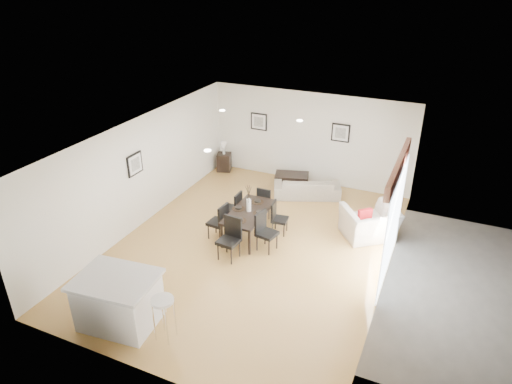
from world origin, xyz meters
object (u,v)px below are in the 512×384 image
at_px(coffee_table, 292,180).
at_px(bar_stool, 163,305).
at_px(dining_chair_wfar, 235,206).
at_px(dining_chair_head, 231,235).
at_px(sofa, 307,188).
at_px(dining_chair_efar, 277,216).
at_px(dining_chair_foot, 265,201).
at_px(side_table, 224,162).
at_px(dining_chair_wnear, 220,220).
at_px(dining_chair_enear, 264,229).
at_px(kitchen_island, 119,300).
at_px(dining_table, 249,214).
at_px(armchair, 369,223).

distance_m(coffee_table, bar_stool, 6.67).
height_order(dining_chair_wfar, dining_chair_head, dining_chair_head).
distance_m(sofa, coffee_table, 0.76).
relative_size(dining_chair_efar, dining_chair_foot, 0.98).
bearing_deg(bar_stool, side_table, 109.56).
height_order(sofa, dining_chair_head, dining_chair_head).
bearing_deg(dining_chair_wnear, sofa, 163.05).
bearing_deg(dining_chair_enear, bar_stool, -177.02).
xyz_separation_m(coffee_table, kitchen_island, (-0.88, -6.65, 0.30)).
xyz_separation_m(sofa, dining_chair_foot, (-0.62, -1.55, 0.20)).
relative_size(dining_chair_wfar, dining_chair_foot, 1.01).
bearing_deg(side_table, dining_table, -53.88).
relative_size(dining_table, dining_chair_enear, 1.72).
relative_size(armchair, side_table, 2.14).
bearing_deg(dining_chair_efar, dining_table, 117.83).
bearing_deg(armchair, dining_chair_foot, -35.48).
bearing_deg(dining_chair_wfar, armchair, 102.27).
height_order(sofa, coffee_table, sofa).
bearing_deg(coffee_table, dining_table, -106.07).
distance_m(dining_chair_foot, coffee_table, 2.01).
relative_size(sofa, dining_table, 1.15).
height_order(dining_chair_head, kitchen_island, kitchen_island).
height_order(armchair, bar_stool, bar_stool).
relative_size(sofa, coffee_table, 1.90).
xyz_separation_m(sofa, dining_chair_head, (-0.61, -3.52, 0.28)).
height_order(sofa, side_table, side_table).
relative_size(armchair, bar_stool, 1.40).
distance_m(sofa, armchair, 2.50).
relative_size(armchair, dining_chair_wfar, 1.41).
relative_size(coffee_table, side_table, 1.74).
xyz_separation_m(dining_table, dining_chair_wnear, (-0.56, -0.40, -0.09)).
xyz_separation_m(sofa, dining_chair_wnear, (-1.18, -2.95, 0.24)).
distance_m(dining_chair_wnear, dining_chair_head, 0.81).
height_order(dining_chair_enear, kitchen_island, kitchen_island).
height_order(sofa, dining_chair_foot, dining_chair_foot).
relative_size(sofa, dining_chair_foot, 2.20).
relative_size(dining_chair_head, dining_chair_foot, 1.17).
distance_m(sofa, kitchen_island, 6.39).
xyz_separation_m(dining_table, dining_chair_head, (0.01, -0.98, -0.05)).
relative_size(armchair, dining_table, 0.74).
xyz_separation_m(armchair, dining_chair_efar, (-2.08, -0.70, 0.07)).
relative_size(dining_table, dining_chair_head, 1.64).
xyz_separation_m(coffee_table, side_table, (-2.36, 0.24, 0.09)).
xyz_separation_m(dining_chair_wnear, dining_chair_wfar, (-0.01, 0.80, -0.04)).
height_order(armchair, dining_table, armchair).
bearing_deg(dining_chair_foot, dining_chair_head, 91.88).
height_order(armchair, dining_chair_head, dining_chair_head).
height_order(dining_chair_head, bar_stool, dining_chair_head).
height_order(dining_chair_efar, coffee_table, dining_chair_efar).
distance_m(dining_table, bar_stool, 3.67).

